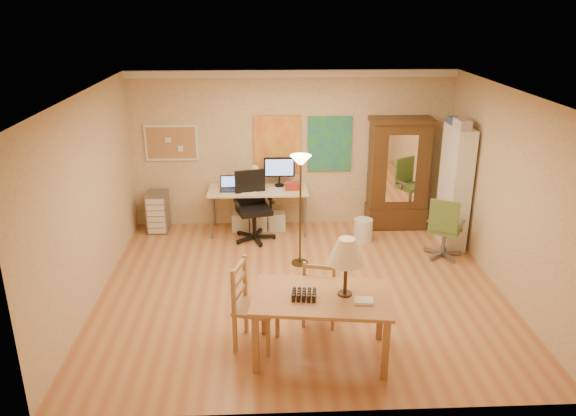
{
  "coord_description": "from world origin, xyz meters",
  "views": [
    {
      "loc": [
        -0.49,
        -6.92,
        3.76
      ],
      "look_at": [
        -0.17,
        0.3,
        1.09
      ],
      "focal_mm": 35.0,
      "sensor_mm": 36.0,
      "label": 1
    }
  ],
  "objects_px": {
    "computer_desk": "(260,205)",
    "office_chair_green": "(443,241)",
    "dining_table": "(331,284)",
    "bookshelf": "(455,187)",
    "armoire": "(398,181)",
    "office_chair_black": "(254,222)"
  },
  "relations": [
    {
      "from": "computer_desk",
      "to": "bookshelf",
      "type": "bearing_deg",
      "value": -12.63
    },
    {
      "from": "dining_table",
      "to": "office_chair_green",
      "type": "relative_size",
      "value": 1.63
    },
    {
      "from": "dining_table",
      "to": "computer_desk",
      "type": "distance_m",
      "value": 3.81
    },
    {
      "from": "computer_desk",
      "to": "armoire",
      "type": "bearing_deg",
      "value": 1.94
    },
    {
      "from": "computer_desk",
      "to": "bookshelf",
      "type": "relative_size",
      "value": 0.86
    },
    {
      "from": "office_chair_green",
      "to": "bookshelf",
      "type": "distance_m",
      "value": 0.93
    },
    {
      "from": "dining_table",
      "to": "armoire",
      "type": "distance_m",
      "value": 4.12
    },
    {
      "from": "computer_desk",
      "to": "office_chair_black",
      "type": "height_order",
      "value": "computer_desk"
    },
    {
      "from": "bookshelf",
      "to": "computer_desk",
      "type": "bearing_deg",
      "value": 167.37
    },
    {
      "from": "office_chair_green",
      "to": "bookshelf",
      "type": "xyz_separation_m",
      "value": [
        0.28,
        0.53,
        0.7
      ]
    },
    {
      "from": "bookshelf",
      "to": "office_chair_black",
      "type": "bearing_deg",
      "value": 174.42
    },
    {
      "from": "office_chair_green",
      "to": "computer_desk",
      "type": "bearing_deg",
      "value": 156.55
    },
    {
      "from": "dining_table",
      "to": "bookshelf",
      "type": "distance_m",
      "value": 3.81
    },
    {
      "from": "computer_desk",
      "to": "armoire",
      "type": "height_order",
      "value": "armoire"
    },
    {
      "from": "bookshelf",
      "to": "armoire",
      "type": "bearing_deg",
      "value": 133.25
    },
    {
      "from": "dining_table",
      "to": "office_chair_green",
      "type": "height_order",
      "value": "dining_table"
    },
    {
      "from": "computer_desk",
      "to": "armoire",
      "type": "relative_size",
      "value": 0.87
    },
    {
      "from": "computer_desk",
      "to": "office_chair_green",
      "type": "bearing_deg",
      "value": -23.45
    },
    {
      "from": "office_chair_black",
      "to": "office_chair_green",
      "type": "bearing_deg",
      "value": -16.06
    },
    {
      "from": "office_chair_green",
      "to": "office_chair_black",
      "type": "bearing_deg",
      "value": 163.94
    },
    {
      "from": "office_chair_green",
      "to": "armoire",
      "type": "bearing_deg",
      "value": 109.13
    },
    {
      "from": "armoire",
      "to": "dining_table",
      "type": "bearing_deg",
      "value": -112.99
    }
  ]
}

